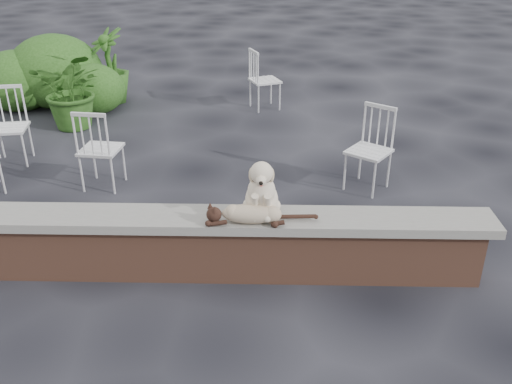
{
  "coord_description": "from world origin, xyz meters",
  "views": [
    {
      "loc": [
        1.22,
        -4.0,
        2.81
      ],
      "look_at": [
        1.12,
        0.2,
        0.7
      ],
      "focal_mm": 39.04,
      "sensor_mm": 36.0,
      "label": 1
    }
  ],
  "objects_px": {
    "chair_b": "(9,127)",
    "chair_c": "(100,148)",
    "chair_e": "(265,79)",
    "cat": "(251,213)",
    "chair_d": "(369,150)",
    "potted_plant_b": "(108,66)",
    "dog": "(262,185)",
    "potted_plant_a": "(73,89)"
  },
  "relations": [
    {
      "from": "chair_c",
      "to": "potted_plant_a",
      "type": "bearing_deg",
      "value": -58.26
    },
    {
      "from": "potted_plant_b",
      "to": "chair_e",
      "type": "bearing_deg",
      "value": -6.39
    },
    {
      "from": "dog",
      "to": "chair_c",
      "type": "relative_size",
      "value": 0.55
    },
    {
      "from": "dog",
      "to": "chair_b",
      "type": "relative_size",
      "value": 0.55
    },
    {
      "from": "cat",
      "to": "chair_d",
      "type": "relative_size",
      "value": 1.13
    },
    {
      "from": "chair_c",
      "to": "potted_plant_a",
      "type": "distance_m",
      "value": 2.15
    },
    {
      "from": "chair_e",
      "to": "chair_b",
      "type": "relative_size",
      "value": 1.0
    },
    {
      "from": "cat",
      "to": "chair_d",
      "type": "distance_m",
      "value": 2.22
    },
    {
      "from": "cat",
      "to": "potted_plant_a",
      "type": "height_order",
      "value": "potted_plant_a"
    },
    {
      "from": "chair_e",
      "to": "chair_b",
      "type": "xyz_separation_m",
      "value": [
        -3.12,
        -2.24,
        0.0
      ]
    },
    {
      "from": "potted_plant_b",
      "to": "chair_d",
      "type": "bearing_deg",
      "value": -40.43
    },
    {
      "from": "dog",
      "to": "potted_plant_a",
      "type": "bearing_deg",
      "value": 127.71
    },
    {
      "from": "chair_d",
      "to": "chair_b",
      "type": "bearing_deg",
      "value": -152.22
    },
    {
      "from": "chair_b",
      "to": "potted_plant_b",
      "type": "relative_size",
      "value": 0.79
    },
    {
      "from": "dog",
      "to": "chair_d",
      "type": "xyz_separation_m",
      "value": [
        1.16,
        1.68,
        -0.37
      ]
    },
    {
      "from": "chair_c",
      "to": "chair_e",
      "type": "height_order",
      "value": "same"
    },
    {
      "from": "cat",
      "to": "chair_c",
      "type": "distance_m",
      "value": 2.53
    },
    {
      "from": "chair_c",
      "to": "potted_plant_a",
      "type": "relative_size",
      "value": 0.82
    },
    {
      "from": "potted_plant_a",
      "to": "potted_plant_b",
      "type": "distance_m",
      "value": 1.25
    },
    {
      "from": "cat",
      "to": "chair_c",
      "type": "height_order",
      "value": "chair_c"
    },
    {
      "from": "cat",
      "to": "chair_b",
      "type": "height_order",
      "value": "chair_b"
    },
    {
      "from": "chair_b",
      "to": "chair_c",
      "type": "bearing_deg",
      "value": -35.57
    },
    {
      "from": "potted_plant_a",
      "to": "chair_d",
      "type": "bearing_deg",
      "value": -26.34
    },
    {
      "from": "chair_b",
      "to": "potted_plant_a",
      "type": "height_order",
      "value": "potted_plant_a"
    },
    {
      "from": "potted_plant_a",
      "to": "chair_b",
      "type": "bearing_deg",
      "value": -107.14
    },
    {
      "from": "chair_e",
      "to": "dog",
      "type": "bearing_deg",
      "value": 157.54
    },
    {
      "from": "chair_e",
      "to": "potted_plant_a",
      "type": "bearing_deg",
      "value": 86.65
    },
    {
      "from": "dog",
      "to": "potted_plant_a",
      "type": "height_order",
      "value": "potted_plant_a"
    },
    {
      "from": "chair_d",
      "to": "dog",
      "type": "bearing_deg",
      "value": -88.41
    },
    {
      "from": "chair_b",
      "to": "potted_plant_a",
      "type": "relative_size",
      "value": 0.82
    },
    {
      "from": "chair_e",
      "to": "potted_plant_b",
      "type": "bearing_deg",
      "value": 60.98
    },
    {
      "from": "potted_plant_a",
      "to": "potted_plant_b",
      "type": "relative_size",
      "value": 0.96
    },
    {
      "from": "chair_c",
      "to": "potted_plant_b",
      "type": "relative_size",
      "value": 0.79
    },
    {
      "from": "chair_d",
      "to": "chair_b",
      "type": "xyz_separation_m",
      "value": [
        -4.3,
        0.64,
        0.0
      ]
    },
    {
      "from": "cat",
      "to": "chair_b",
      "type": "bearing_deg",
      "value": 141.57
    },
    {
      "from": "dog",
      "to": "potted_plant_a",
      "type": "distance_m",
      "value": 4.54
    },
    {
      "from": "cat",
      "to": "chair_d",
      "type": "xyz_separation_m",
      "value": [
        1.24,
        1.83,
        -0.2
      ]
    },
    {
      "from": "chair_d",
      "to": "potted_plant_b",
      "type": "xyz_separation_m",
      "value": [
        -3.72,
        3.17,
        0.13
      ]
    },
    {
      "from": "chair_e",
      "to": "cat",
      "type": "bearing_deg",
      "value": 156.56
    },
    {
      "from": "chair_d",
      "to": "potted_plant_a",
      "type": "distance_m",
      "value": 4.35
    },
    {
      "from": "chair_d",
      "to": "potted_plant_a",
      "type": "xyz_separation_m",
      "value": [
        -3.9,
        1.93,
        0.1
      ]
    },
    {
      "from": "cat",
      "to": "chair_c",
      "type": "bearing_deg",
      "value": 134.27
    }
  ]
}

